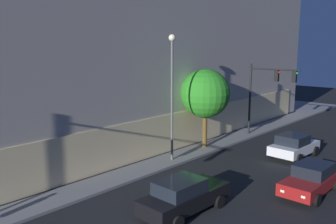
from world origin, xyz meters
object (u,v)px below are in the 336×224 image
Objects in this scene: modern_building at (108,40)px; car_black at (184,196)px; traffic_light_far_corner at (268,85)px; car_white at (294,146)px; street_lamp_sidewalk at (172,83)px; sidewalk_tree at (205,94)px; car_red at (311,179)px.

modern_building is 7.46× the size of car_black.
traffic_light_far_corner is at bearing -70.25° from modern_building.
car_black is 1.17× the size of car_white.
car_white is (6.41, -5.58, -4.45)m from street_lamp_sidewalk.
modern_building is 12.97m from sidewalk_tree.
traffic_light_far_corner is 0.73× the size of street_lamp_sidewalk.
car_red is (-4.08, -21.50, -7.33)m from modern_building.
sidewalk_tree is at bearing 71.42° from car_red.
car_white is (-3.69, -4.00, -3.58)m from traffic_light_far_corner.
car_white is (2.39, -5.86, -3.34)m from sidewalk_tree.
traffic_light_far_corner is 1.45× the size of car_white.
street_lamp_sidewalk reaches higher than car_black.
car_black is at bearing -134.41° from street_lamp_sidewalk.
traffic_light_far_corner is 6.51m from car_white.
modern_building is at bearing 94.41° from car_white.
sidewalk_tree reaches higher than car_white.
car_red is at bearing -29.34° from car_black.
car_black is 7.14m from car_red.
modern_building is 15.51m from traffic_light_far_corner.
sidewalk_tree is (-6.08, 1.86, -0.24)m from traffic_light_far_corner.
traffic_light_far_corner is at bearing -16.99° from sidewalk_tree.
modern_building is 19.63m from car_white.
car_red is (0.93, -8.91, -4.49)m from street_lamp_sidewalk.
sidewalk_tree is at bearing 112.24° from car_white.
car_red is (-3.09, -9.19, -3.37)m from sidewalk_tree.
car_white is (5.48, 3.33, 0.03)m from car_red.
street_lamp_sidewalk reaches higher than car_red.
modern_building is at bearing 60.20° from car_black.
street_lamp_sidewalk is 8.78m from car_black.
modern_building reaches higher than car_white.
traffic_light_far_corner reaches higher than car_white.
street_lamp_sidewalk is at bearing 171.11° from traffic_light_far_corner.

